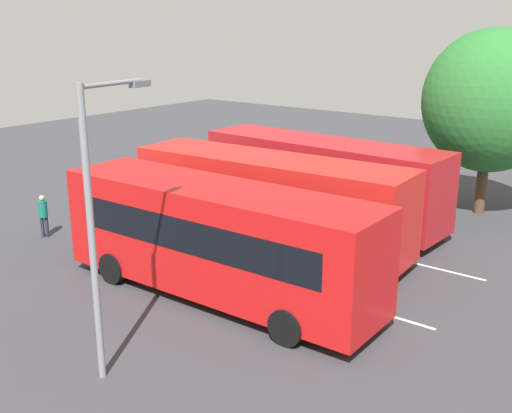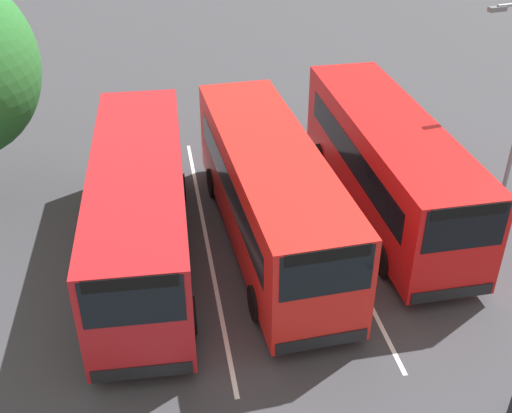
% 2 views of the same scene
% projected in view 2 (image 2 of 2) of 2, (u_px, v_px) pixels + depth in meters
% --- Properties ---
extents(ground_plane, '(65.60, 65.60, 0.00)m').
position_uv_depth(ground_plane, '(270.00, 232.00, 20.22)').
color(ground_plane, '#38383D').
extents(bus_far_left, '(10.23, 2.97, 3.34)m').
position_uv_depth(bus_far_left, '(140.00, 208.00, 18.00)').
color(bus_far_left, '#AD191E').
rests_on(bus_far_left, ground).
extents(bus_center_left, '(10.26, 3.11, 3.34)m').
position_uv_depth(bus_center_left, '(270.00, 192.00, 18.74)').
color(bus_center_left, red).
rests_on(bus_center_left, ground).
extents(bus_center_right, '(10.18, 2.81, 3.34)m').
position_uv_depth(bus_center_right, '(388.00, 163.00, 20.29)').
color(bus_center_right, red).
rests_on(bus_center_right, ground).
extents(lane_stripe_outer_left, '(13.00, 0.13, 0.01)m').
position_uv_depth(lane_stripe_outer_left, '(206.00, 238.00, 19.91)').
color(lane_stripe_outer_left, silver).
rests_on(lane_stripe_outer_left, ground).
extents(lane_stripe_inner_left, '(13.00, 0.13, 0.01)m').
position_uv_depth(lane_stripe_inner_left, '(331.00, 225.00, 20.52)').
color(lane_stripe_inner_left, silver).
rests_on(lane_stripe_inner_left, ground).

